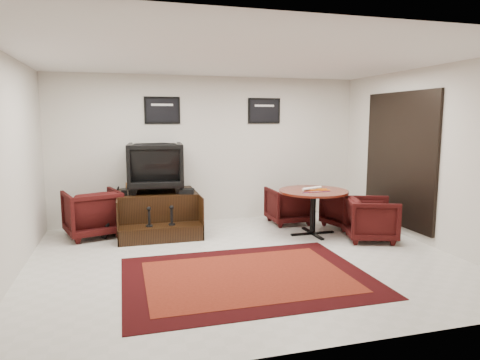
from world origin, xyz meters
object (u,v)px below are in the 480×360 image
object	(u,v)px
meeting_table	(313,196)
table_chair_corner	(371,217)
armchair_side	(92,211)
shine_podium	(157,213)
table_chair_window	(346,208)
table_chair_back	(289,203)
shine_chair	(155,164)

from	to	relation	value
meeting_table	table_chair_corner	bearing A→B (deg)	-37.04
armchair_side	table_chair_corner	xyz separation A→B (m)	(4.44, -1.49, -0.05)
meeting_table	shine_podium	bearing A→B (deg)	160.38
armchair_side	shine_podium	bearing A→B (deg)	163.82
meeting_table	table_chair_window	bearing A→B (deg)	21.23
meeting_table	table_chair_back	xyz separation A→B (m)	(-0.10, 0.88, -0.30)
shine_podium	meeting_table	bearing A→B (deg)	-19.62
shine_podium	shine_chair	xyz separation A→B (m)	(0.00, 0.14, 0.87)
armchair_side	meeting_table	distance (m)	3.79
meeting_table	table_chair_back	distance (m)	0.93
shine_chair	table_chair_corner	world-z (taller)	shine_chair
shine_chair	table_chair_back	distance (m)	2.61
shine_chair	table_chair_window	size ratio (longest dim) A/B	1.39
shine_chair	table_chair_corner	xyz separation A→B (m)	(3.35, -1.65, -0.81)
table_chair_back	table_chair_corner	xyz separation A→B (m)	(0.87, -1.46, 0.01)
shine_chair	table_chair_window	distance (m)	3.57
table_chair_window	table_chair_corner	distance (m)	0.90
shine_chair	table_chair_corner	distance (m)	3.82
shine_podium	armchair_side	world-z (taller)	armchair_side
armchair_side	table_chair_back	bearing A→B (deg)	162.66
meeting_table	shine_chair	bearing A→B (deg)	157.60
table_chair_back	table_chair_corner	distance (m)	1.70
shine_podium	table_chair_back	bearing A→B (deg)	-0.95
armchair_side	table_chair_corner	distance (m)	4.68
table_chair_corner	table_chair_window	bearing A→B (deg)	16.32
table_chair_back	table_chair_window	world-z (taller)	table_chair_back
shine_chair	table_chair_corner	bearing A→B (deg)	158.36
table_chair_window	shine_podium	bearing A→B (deg)	65.00
shine_podium	armchair_side	distance (m)	1.10
meeting_table	table_chair_back	world-z (taller)	meeting_table
shine_chair	meeting_table	world-z (taller)	shine_chair
armchair_side	table_chair_corner	size ratio (longest dim) A/B	1.13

